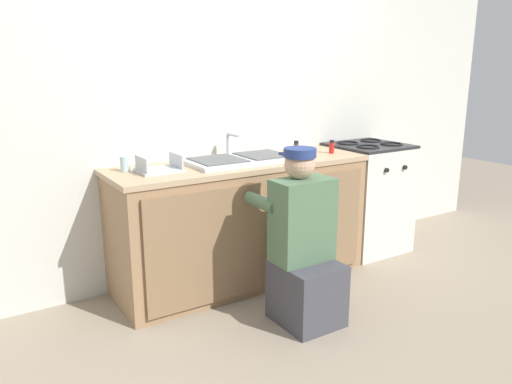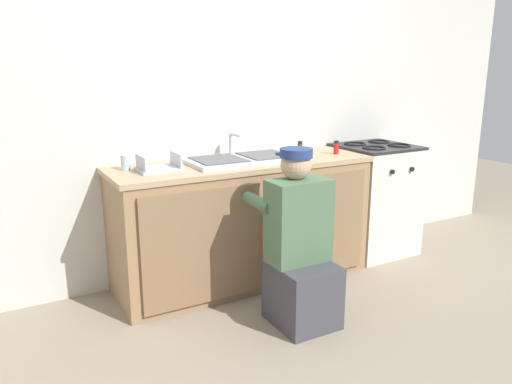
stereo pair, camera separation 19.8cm
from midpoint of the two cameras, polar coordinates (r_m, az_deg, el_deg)
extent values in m
plane|color=gray|center=(3.64, -0.73, -11.55)|extent=(12.00, 12.00, 0.00)
cube|color=silver|center=(3.86, -5.94, 9.20)|extent=(6.00, 0.10, 2.50)
cube|color=#997551|center=(3.72, -3.19, -3.73)|extent=(1.89, 0.60, 0.88)
cube|color=#866747|center=(3.26, -7.48, -6.46)|extent=(0.83, 0.02, 0.77)
cube|color=#866747|center=(3.71, 5.34, -3.81)|extent=(0.83, 0.02, 0.77)
cube|color=tan|center=(3.61, -3.29, 3.18)|extent=(1.93, 0.62, 0.04)
cube|color=silver|center=(3.60, -3.29, 3.70)|extent=(0.80, 0.44, 0.03)
cube|color=#4C4F51|center=(3.51, -6.01, 3.69)|extent=(0.33, 0.35, 0.01)
cube|color=#4C4F51|center=(3.69, -0.72, 4.29)|extent=(0.33, 0.35, 0.01)
cylinder|color=#B7BABF|center=(3.75, -4.74, 5.27)|extent=(0.02, 0.02, 0.18)
cylinder|color=#B7BABF|center=(3.67, -4.18, 6.50)|extent=(0.02, 0.16, 0.02)
cube|color=silver|center=(4.45, 11.26, -0.73)|extent=(0.61, 0.60, 0.91)
cube|color=#262628|center=(4.36, 11.55, 5.22)|extent=(0.60, 0.59, 0.02)
torus|color=black|center=(4.17, 11.34, 5.10)|extent=(0.19, 0.19, 0.02)
torus|color=black|center=(4.37, 13.96, 5.35)|extent=(0.19, 0.19, 0.02)
torus|color=black|center=(4.35, 9.16, 5.55)|extent=(0.19, 0.19, 0.02)
torus|color=black|center=(4.53, 11.77, 5.79)|extent=(0.19, 0.19, 0.02)
cylinder|color=black|center=(4.09, 13.39, 2.43)|extent=(0.04, 0.02, 0.04)
cylinder|color=black|center=(4.24, 15.40, 2.72)|extent=(0.04, 0.02, 0.04)
cube|color=#3F3F47|center=(3.21, 4.01, -11.38)|extent=(0.36, 0.40, 0.40)
cube|color=#4C6B4C|center=(3.08, 3.50, -3.25)|extent=(0.38, 0.22, 0.52)
sphere|color=tan|center=(3.03, 3.15, 3.19)|extent=(0.19, 0.19, 0.19)
cylinder|color=navy|center=(3.02, 3.17, 4.51)|extent=(0.20, 0.20, 0.06)
cube|color=navy|center=(3.09, 2.24, 4.40)|extent=(0.13, 0.09, 0.02)
cylinder|color=#4C6B4C|center=(3.13, -1.15, -1.24)|extent=(0.08, 0.30, 0.08)
cylinder|color=#4C6B4C|center=(3.31, 3.88, -0.39)|extent=(0.08, 0.30, 0.08)
cylinder|color=red|center=(3.97, 7.23, 5.01)|extent=(0.04, 0.04, 0.08)
cylinder|color=black|center=(3.96, 7.25, 5.76)|extent=(0.04, 0.04, 0.02)
cylinder|color=#ADC6CC|center=(3.39, -16.40, 3.09)|extent=(0.06, 0.06, 0.10)
cylinder|color=#513823|center=(3.91, 3.16, 4.96)|extent=(0.04, 0.04, 0.08)
cylinder|color=black|center=(3.90, 3.17, 5.72)|extent=(0.04, 0.04, 0.02)
cube|color=#B2B7BC|center=(3.33, -12.64, 2.41)|extent=(0.28, 0.22, 0.02)
cube|color=#B2B7BC|center=(3.28, -14.64, 3.02)|extent=(0.01, 0.21, 0.10)
cube|color=#B2B7BC|center=(3.36, -10.78, 3.49)|extent=(0.01, 0.21, 0.10)
camera|label=1|loc=(0.10, -91.63, -0.42)|focal=35.00mm
camera|label=2|loc=(0.10, 88.37, 0.42)|focal=35.00mm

